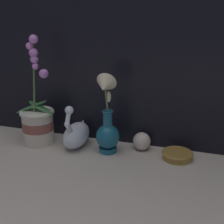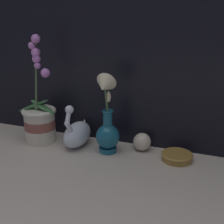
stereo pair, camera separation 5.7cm
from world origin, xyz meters
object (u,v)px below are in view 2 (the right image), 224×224
glass_sphere (142,142)px  swan_figurine (77,133)px  orchid_potted_plant (40,119)px  amber_dish (177,156)px  blue_vase (107,125)px

glass_sphere → swan_figurine: bearing=-168.5°
orchid_potted_plant → swan_figurine: 0.18m
glass_sphere → amber_dish: glass_sphere is taller
orchid_potted_plant → amber_dish: 0.59m
amber_dish → orchid_potted_plant: bearing=-177.2°
blue_vase → amber_dish: bearing=6.3°
orchid_potted_plant → blue_vase: 0.31m
orchid_potted_plant → swan_figurine: (0.17, 0.01, -0.05)m
blue_vase → amber_dish: size_ratio=2.72×
swan_figurine → blue_vase: 0.15m
orchid_potted_plant → amber_dish: bearing=2.8°
swan_figurine → glass_sphere: bearing=11.5°
swan_figurine → amber_dish: size_ratio=1.62×
swan_figurine → blue_vase: blue_vase is taller
blue_vase → glass_sphere: 0.16m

